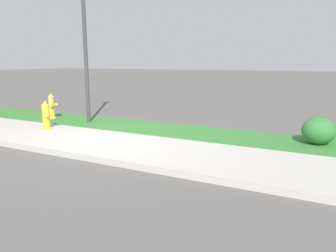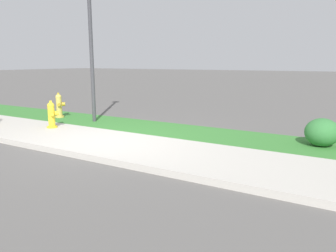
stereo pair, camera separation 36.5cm
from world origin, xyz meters
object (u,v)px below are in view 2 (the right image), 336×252
Objects in this scene: fire_hydrant_at_driveway at (59,106)px; street_lamp at (90,24)px; fire_hydrant_mid_block at (52,115)px; shrub_bush_mid_verge at (322,132)px.

street_lamp is (1.45, 0.04, 2.42)m from fire_hydrant_at_driveway.
fire_hydrant_mid_block is 1.72m from fire_hydrant_at_driveway.
street_lamp is at bearing -177.71° from shrub_bush_mid_verge.
fire_hydrant_at_driveway is (-1.15, 1.28, 0.03)m from fire_hydrant_mid_block.
street_lamp is at bearing 112.36° from fire_hydrant_mid_block.
fire_hydrant_mid_block reaches higher than shrub_bush_mid_verge.
street_lamp is 6.71m from shrub_bush_mid_verge.
street_lamp reaches higher than shrub_bush_mid_verge.
street_lamp reaches higher than fire_hydrant_at_driveway.
shrub_bush_mid_verge is (6.52, 1.57, -0.06)m from fire_hydrant_mid_block.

